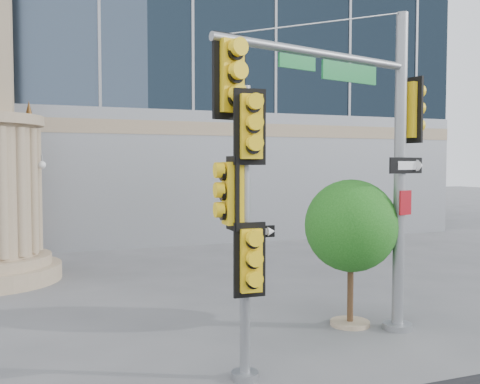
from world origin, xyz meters
name	(u,v)px	position (x,y,z in m)	size (l,w,h in m)	color
ground	(291,354)	(0.00, 0.00, 0.00)	(120.00, 120.00, 0.00)	#545456
main_signal_pole	(361,133)	(1.67, 0.27, 4.24)	(5.21, 1.77, 6.84)	slate
secondary_signal_pole	(244,209)	(-1.30, -0.86, 2.88)	(0.84, 0.64, 4.91)	slate
street_tree	(352,229)	(2.09, 1.22, 2.16)	(2.11, 2.06, 3.29)	tan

